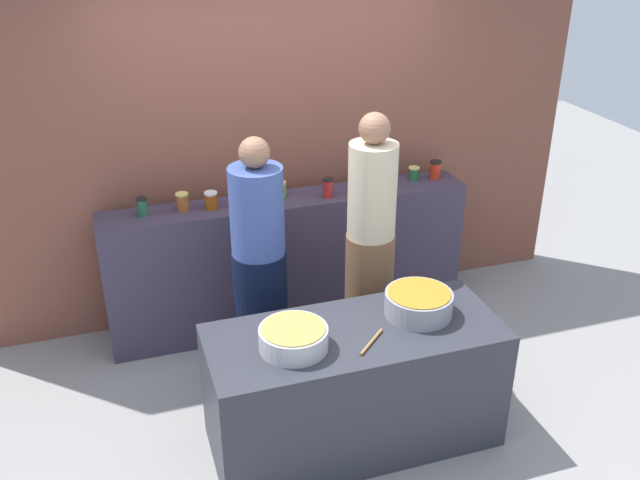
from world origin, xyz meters
The scene contains 19 objects.
ground centered at (0.00, 0.00, 0.00)m, with size 12.00×12.00×0.00m, color gray.
storefront_wall centered at (0.00, 1.45, 1.50)m, with size 4.80×0.12×3.00m, color brown.
display_shelf centered at (0.00, 1.10, 0.52)m, with size 2.70×0.36×1.03m, color #3B3246.
prep_table centered at (0.00, -0.30, 0.39)m, with size 1.70×0.70×0.78m, color #2D2F38.
preserve_jar_0 centered at (-1.02, 1.12, 1.10)m, with size 0.08×0.08×0.13m.
preserve_jar_1 centered at (-0.75, 1.12, 1.10)m, with size 0.09×0.09×0.13m.
preserve_jar_2 centered at (-0.56, 1.09, 1.09)m, with size 0.09×0.09×0.12m.
preserve_jar_3 centered at (-0.36, 1.09, 1.10)m, with size 0.08×0.08×0.13m.
preserve_jar_4 centered at (-0.04, 1.14, 1.09)m, with size 0.07×0.07×0.12m.
preserve_jar_5 centered at (0.28, 1.04, 1.10)m, with size 0.07×0.07×0.14m.
preserve_jar_6 centered at (0.49, 1.03, 1.09)m, with size 0.07×0.07×0.12m.
preserve_jar_7 centered at (0.74, 1.07, 1.08)m, with size 0.07×0.07×0.10m.
preserve_jar_8 centered at (1.02, 1.16, 1.08)m, with size 0.09×0.09×0.10m.
preserve_jar_9 centered at (1.19, 1.14, 1.10)m, with size 0.09×0.09×0.14m.
cooking_pot_left centered at (-0.38, -0.35, 0.84)m, with size 0.38×0.38×0.13m.
cooking_pot_center centered at (0.41, -0.24, 0.85)m, with size 0.40×0.40×0.15m.
wooden_spoon centered at (0.04, -0.44, 0.79)m, with size 0.02×0.02×0.27m, color #9E703D.
cook_with_tongs centered at (-0.36, 0.51, 0.78)m, with size 0.36×0.36×1.71m.
cook_in_cap centered at (0.36, 0.39, 0.84)m, with size 0.32×0.32×1.83m.
Camera 1 is at (-1.21, -3.38, 2.99)m, focal length 39.14 mm.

